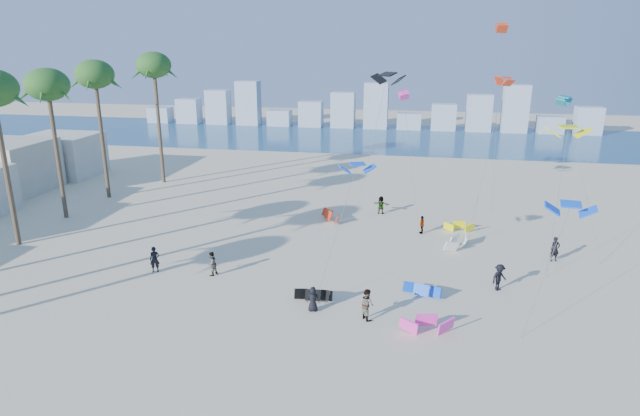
# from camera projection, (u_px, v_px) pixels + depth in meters

# --- Properties ---
(ground) EXTENTS (220.00, 220.00, 0.00)m
(ground) POSITION_uv_depth(u_px,v_px,m) (194.00, 397.00, 25.16)
(ground) COLOR beige
(ground) RESTS_ON ground
(ocean) EXTENTS (220.00, 220.00, 0.00)m
(ocean) POSITION_uv_depth(u_px,v_px,m) (362.00, 137.00, 92.77)
(ocean) COLOR navy
(ocean) RESTS_ON ground
(kitesurfer_near) EXTENTS (0.81, 0.68, 1.89)m
(kitesurfer_near) POSITION_uv_depth(u_px,v_px,m) (155.00, 260.00, 38.50)
(kitesurfer_near) COLOR black
(kitesurfer_near) RESTS_ON ground
(kitesurfer_mid) EXTENTS (1.15, 1.18, 1.92)m
(kitesurfer_mid) POSITION_uv_depth(u_px,v_px,m) (367.00, 304.00, 31.97)
(kitesurfer_mid) COLOR gray
(kitesurfer_mid) RESTS_ON ground
(kitesurfers_far) EXTENTS (25.17, 21.02, 1.90)m
(kitesurfers_far) POSITION_uv_depth(u_px,v_px,m) (397.00, 246.00, 41.25)
(kitesurfers_far) COLOR black
(kitesurfers_far) RESTS_ON ground
(grounded_kites) EXTENTS (14.34, 20.53, 1.00)m
(grounded_kites) POSITION_uv_depth(u_px,v_px,m) (405.00, 258.00, 39.99)
(grounded_kites) COLOR black
(grounded_kites) RESTS_ON ground
(flying_kites) EXTENTS (25.94, 30.89, 17.97)m
(flying_kites) POSITION_uv_depth(u_px,v_px,m) (492.00, 94.00, 43.92)
(flying_kites) COLOR blue
(flying_kites) RESTS_ON ground
(distant_skyline) EXTENTS (85.00, 3.00, 8.40)m
(distant_skyline) POSITION_uv_depth(u_px,v_px,m) (362.00, 111.00, 101.45)
(distant_skyline) COLOR #9EADBF
(distant_skyline) RESTS_ON ground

